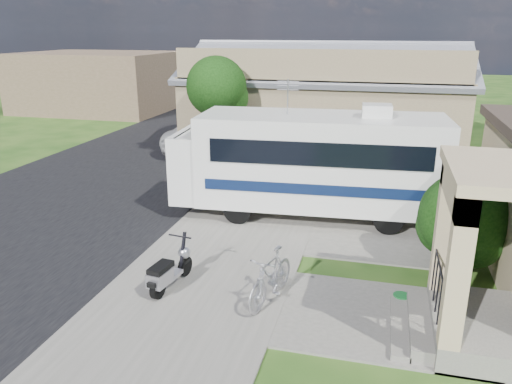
% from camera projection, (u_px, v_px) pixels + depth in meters
% --- Properties ---
extents(ground, '(120.00, 120.00, 0.00)m').
position_uv_depth(ground, '(250.00, 279.00, 11.64)').
color(ground, '#1A3F10').
extents(street_slab, '(9.00, 80.00, 0.02)m').
position_uv_depth(street_slab, '(148.00, 157.00, 22.62)').
color(street_slab, black).
rests_on(street_slab, ground).
extents(sidewalk_slab, '(4.00, 80.00, 0.06)m').
position_uv_depth(sidewalk_slab, '(289.00, 166.00, 21.07)').
color(sidewalk_slab, '#615E57').
rests_on(sidewalk_slab, ground).
extents(driveway_slab, '(7.00, 6.00, 0.05)m').
position_uv_depth(driveway_slab, '(335.00, 217.00, 15.42)').
color(driveway_slab, '#615E57').
rests_on(driveway_slab, ground).
extents(walk_slab, '(4.00, 3.00, 0.05)m').
position_uv_depth(walk_slab, '(381.00, 318.00, 10.00)').
color(walk_slab, '#615E57').
rests_on(walk_slab, ground).
extents(warehouse, '(12.50, 8.40, 5.04)m').
position_uv_depth(warehouse, '(326.00, 107.00, 23.87)').
color(warehouse, '#78634B').
rests_on(warehouse, ground).
extents(distant_bldg_far, '(10.00, 8.00, 4.00)m').
position_uv_depth(distant_bldg_far, '(99.00, 82.00, 35.29)').
color(distant_bldg_far, brown).
rests_on(distant_bldg_far, ground).
extents(distant_bldg_near, '(8.00, 7.00, 3.20)m').
position_uv_depth(distant_bldg_near, '(189.00, 74.00, 45.98)').
color(distant_bldg_near, '#78634B').
rests_on(distant_bldg_near, ground).
extents(street_tree_a, '(2.44, 2.40, 4.58)m').
position_uv_depth(street_tree_a, '(219.00, 90.00, 19.83)').
color(street_tree_a, black).
rests_on(street_tree_a, ground).
extents(street_tree_b, '(2.44, 2.40, 4.73)m').
position_uv_depth(street_tree_b, '(274.00, 68.00, 28.99)').
color(street_tree_b, black).
rests_on(street_tree_b, ground).
extents(street_tree_c, '(2.44, 2.40, 4.42)m').
position_uv_depth(street_tree_c, '(300.00, 63.00, 37.36)').
color(street_tree_c, black).
rests_on(street_tree_c, ground).
extents(motorhome, '(8.19, 3.05, 4.12)m').
position_uv_depth(motorhome, '(310.00, 161.00, 15.05)').
color(motorhome, silver).
rests_on(motorhome, ground).
extents(shrub, '(2.33, 2.23, 2.86)m').
position_uv_depth(shrub, '(468.00, 213.00, 11.62)').
color(shrub, black).
rests_on(shrub, ground).
extents(scooter, '(0.63, 1.64, 1.08)m').
position_uv_depth(scooter, '(169.00, 271.00, 10.96)').
color(scooter, black).
rests_on(scooter, ground).
extents(bicycle, '(0.98, 1.95, 1.13)m').
position_uv_depth(bicycle, '(271.00, 279.00, 10.44)').
color(bicycle, '#A4A3AA').
rests_on(bicycle, ground).
extents(pickup_truck, '(2.53, 5.39, 1.49)m').
position_uv_depth(pickup_truck, '(203.00, 133.00, 24.19)').
color(pickup_truck, silver).
rests_on(pickup_truck, ground).
extents(van, '(2.92, 6.50, 1.85)m').
position_uv_depth(van, '(236.00, 106.00, 31.45)').
color(van, silver).
rests_on(van, ground).
extents(garden_hose, '(0.35, 0.35, 0.16)m').
position_uv_depth(garden_hose, '(401.00, 299.00, 10.61)').
color(garden_hose, '#136126').
rests_on(garden_hose, ground).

